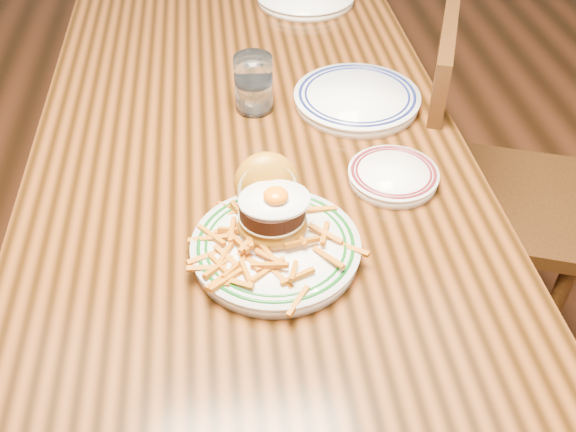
{
  "coord_description": "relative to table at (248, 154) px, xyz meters",
  "views": [
    {
      "loc": [
        -0.05,
        -1.12,
        1.49
      ],
      "look_at": [
        0.04,
        -0.38,
        0.81
      ],
      "focal_mm": 40.0,
      "sensor_mm": 36.0,
      "label": 1
    }
  ],
  "objects": [
    {
      "name": "table",
      "position": [
        0.0,
        0.0,
        0.0
      ],
      "size": [
        0.85,
        1.6,
        0.75
      ],
      "color": "black",
      "rests_on": "floor"
    },
    {
      "name": "main_plate",
      "position": [
        0.02,
        -0.38,
        0.12
      ],
      "size": [
        0.27,
        0.28,
        0.13
      ],
      "rotation": [
        0.0,
        0.0,
        0.05
      ],
      "color": "white",
      "rests_on": "table"
    },
    {
      "name": "water_glass",
      "position": [
        0.02,
        0.04,
        0.14
      ],
      "size": [
        0.08,
        0.08,
        0.12
      ],
      "color": "white",
      "rests_on": "table"
    },
    {
      "name": "rear_plate",
      "position": [
        0.24,
        0.03,
        0.1
      ],
      "size": [
        0.27,
        0.27,
        0.03
      ],
      "rotation": [
        0.0,
        0.0,
        0.05
      ],
      "color": "white",
      "rests_on": "table"
    },
    {
      "name": "side_plate",
      "position": [
        0.25,
        -0.24,
        0.1
      ],
      "size": [
        0.17,
        0.17,
        0.03
      ],
      "rotation": [
        0.0,
        0.0,
        -0.04
      ],
      "color": "white",
      "rests_on": "table"
    },
    {
      "name": "floor",
      "position": [
        0.0,
        0.0,
        -0.66
      ],
      "size": [
        6.0,
        6.0,
        0.0
      ],
      "primitive_type": "plane",
      "color": "black",
      "rests_on": "ground"
    },
    {
      "name": "chair_right",
      "position": [
        0.56,
        0.07,
        -0.18
      ],
      "size": [
        0.54,
        0.54,
        0.89
      ],
      "rotation": [
        0.0,
        0.0,
        2.78
      ],
      "color": "#42260D",
      "rests_on": "floor"
    }
  ]
}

